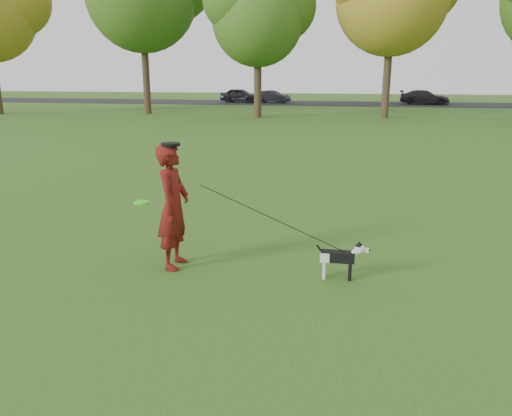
% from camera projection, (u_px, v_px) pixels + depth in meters
% --- Properties ---
extents(ground, '(120.00, 120.00, 0.00)m').
position_uv_depth(ground, '(242.00, 282.00, 7.20)').
color(ground, '#285116').
rests_on(ground, ground).
extents(road, '(120.00, 7.00, 0.02)m').
position_uv_depth(road, '(327.00, 103.00, 45.19)').
color(road, black).
rests_on(road, ground).
extents(man, '(0.47, 0.70, 1.91)m').
position_uv_depth(man, '(173.00, 207.00, 7.53)').
color(man, '#5A0F0C').
rests_on(man, ground).
extents(dog, '(0.77, 0.15, 0.59)m').
position_uv_depth(dog, '(342.00, 256.00, 7.20)').
color(dog, black).
rests_on(dog, ground).
extents(car_left, '(3.94, 2.09, 1.28)m').
position_uv_depth(car_left, '(240.00, 95.00, 46.31)').
color(car_left, black).
rests_on(car_left, road).
extents(car_mid, '(3.54, 2.15, 1.10)m').
position_uv_depth(car_mid, '(272.00, 97.00, 45.86)').
color(car_mid, black).
rests_on(car_mid, road).
extents(car_right, '(4.38, 2.19, 1.22)m').
position_uv_depth(car_right, '(425.00, 97.00, 43.67)').
color(car_right, '#242026').
rests_on(car_right, road).
extents(man_held_items, '(3.21, 0.39, 1.53)m').
position_uv_depth(man_held_items, '(261.00, 213.00, 7.25)').
color(man_held_items, '#3EFF20').
rests_on(man_held_items, ground).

